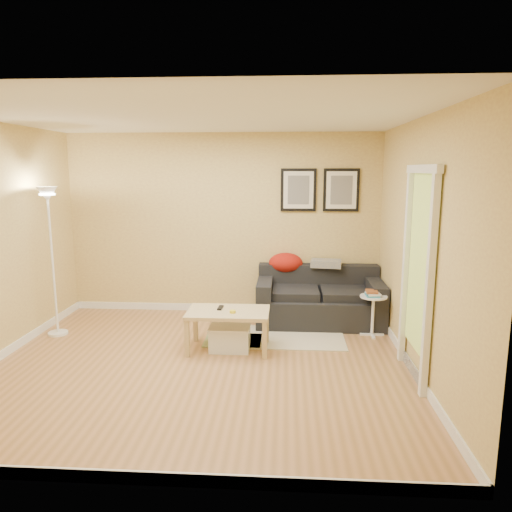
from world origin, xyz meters
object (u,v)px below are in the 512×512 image
coffee_table (228,330)px  book_stack (372,293)px  sofa (319,296)px  side_table (373,316)px  storage_bin (230,338)px  floor_lamp (53,266)px

coffee_table → book_stack: (1.75, 0.59, 0.32)m
sofa → side_table: sofa is taller
sofa → storage_bin: size_ratio=3.58×
storage_bin → floor_lamp: 2.42m
sofa → floor_lamp: (-3.38, -0.69, 0.52)m
coffee_table → side_table: (1.77, 0.59, 0.02)m
side_table → book_stack: bearing=174.3°
coffee_table → floor_lamp: (-2.25, 0.38, 0.66)m
storage_bin → book_stack: 1.88m
coffee_table → book_stack: bearing=25.8°
storage_bin → floor_lamp: floor_lamp is taller
sofa → book_stack: 0.81m
sofa → storage_bin: bearing=-135.9°
book_stack → floor_lamp: bearing=-172.0°
book_stack → floor_lamp: size_ratio=0.11×
coffee_table → floor_lamp: size_ratio=0.50×
sofa → side_table: bearing=-36.9°
side_table → book_stack: (-0.02, 0.00, 0.29)m
storage_bin → side_table: 1.85m
coffee_table → storage_bin: (0.02, -0.00, -0.09)m
side_table → floor_lamp: size_ratio=0.28×
sofa → floor_lamp: size_ratio=0.90×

